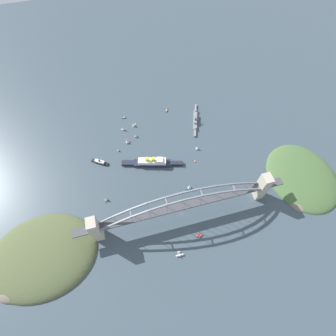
# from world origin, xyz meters

# --- Properties ---
(ground_plane) EXTENTS (1400.00, 1400.00, 0.00)m
(ground_plane) POSITION_xyz_m (0.00, 0.00, 0.00)
(ground_plane) COLOR #3D4C56
(harbor_arch_bridge) EXTENTS (305.02, 15.95, 65.89)m
(harbor_arch_bridge) POSITION_xyz_m (0.00, -0.00, 31.11)
(harbor_arch_bridge) COLOR #BCB29E
(harbor_arch_bridge) RESTS_ON ground
(headland_west_shore) EXTENTS (150.06, 120.38, 30.66)m
(headland_west_shore) POSITION_xyz_m (-203.99, -9.52, 0.00)
(headland_west_shore) COLOR #515B38
(headland_west_shore) RESTS_ON ground
(headland_east_shore) EXTENTS (110.36, 130.84, 21.37)m
(headland_east_shore) POSITION_xyz_m (205.96, 7.47, 0.00)
(headland_east_shore) COLOR #476638
(headland_east_shore) RESTS_ON ground
(ocean_liner) EXTENTS (100.22, 34.88, 18.26)m
(ocean_liner) POSITION_xyz_m (-22.45, 97.59, 5.57)
(ocean_liner) COLOR #1E2333
(ocean_liner) RESTS_ON ground
(naval_cruiser) EXTENTS (29.41, 74.90, 17.23)m
(naval_cruiser) POSITION_xyz_m (77.32, 169.49, 2.94)
(naval_cruiser) COLOR gray
(naval_cruiser) RESTS_ON ground
(harbor_ferry_steamer) EXTENTS (27.85, 20.26, 8.02)m
(harbor_ferry_steamer) POSITION_xyz_m (-106.36, 123.05, 2.44)
(harbor_ferry_steamer) COLOR black
(harbor_ferry_steamer) RESTS_ON ground
(seaplane_taxiing_near_bridge) EXTENTS (11.03, 8.19, 4.64)m
(seaplane_taxiing_near_bridge) POSITION_xyz_m (-20.18, -55.84, 1.90)
(seaplane_taxiing_near_bridge) COLOR #B7B7B2
(seaplane_taxiing_near_bridge) RESTS_ON ground
(seaplane_second_in_formation) EXTENTS (9.30, 8.59, 4.74)m
(seaplane_second_in_formation) POSITION_xyz_m (14.01, -37.51, 1.99)
(seaplane_second_in_formation) COLOR #B7B7B2
(seaplane_second_in_formation) RESTS_ON ground
(small_boat_0) EXTENTS (8.16, 6.15, 9.51)m
(small_boat_0) POSITION_xyz_m (-56.10, 183.04, 4.40)
(small_boat_0) COLOR gold
(small_boat_0) RESTS_ON ground
(small_boat_1) EXTENTS (7.61, 4.38, 7.76)m
(small_boat_1) POSITION_xyz_m (-37.51, 161.21, 3.65)
(small_boat_1) COLOR #2D6B3D
(small_boat_1) RESTS_ON ground
(small_boat_2) EXTENTS (8.04, 8.74, 9.61)m
(small_boat_2) POSITION_xyz_m (-35.76, 186.97, 4.47)
(small_boat_2) COLOR silver
(small_boat_2) RESTS_ON ground
(small_boat_3) EXTENTS (5.05, 6.19, 6.45)m
(small_boat_3) POSITION_xyz_m (-72.87, 139.17, 3.07)
(small_boat_3) COLOR #234C8C
(small_boat_3) RESTS_ON ground
(small_boat_4) EXTENTS (8.68, 2.05, 2.37)m
(small_boat_4) POSITION_xyz_m (-50.19, 210.94, 0.86)
(small_boat_4) COLOR #2D6B3D
(small_boat_4) RESTS_ON ground
(small_boat_5) EXTENTS (6.50, 11.01, 2.27)m
(small_boat_5) POSITION_xyz_m (32.42, 208.33, 0.82)
(small_boat_5) COLOR brown
(small_boat_5) RESTS_ON ground
(small_boat_6) EXTENTS (4.47, 6.59, 1.86)m
(small_boat_6) POSITION_xyz_m (47.79, 83.98, 0.67)
(small_boat_6) COLOR #B2231E
(small_boat_6) RESTS_ON ground
(small_boat_7) EXTENTS (10.64, 6.65, 11.10)m
(small_boat_7) POSITION_xyz_m (24.11, 38.22, 5.12)
(small_boat_7) COLOR #234C8C
(small_boat_7) RESTS_ON ground
(small_boat_8) EXTENTS (5.60, 9.04, 7.94)m
(small_boat_8) POSITION_xyz_m (60.11, 107.20, 3.68)
(small_boat_8) COLOR #234C8C
(small_boat_8) RESTS_ON ground
(small_boat_9) EXTENTS (5.99, 8.04, 9.37)m
(small_boat_9) POSITION_xyz_m (-105.84, 52.54, 4.32)
(small_boat_9) COLOR brown
(small_boat_9) RESTS_ON ground
(small_boat_10) EXTENTS (9.91, 6.45, 8.80)m
(small_boat_10) POSITION_xyz_m (-54.45, 152.20, 4.12)
(small_boat_10) COLOR #B2231E
(small_boat_10) RESTS_ON ground
(channel_marker_buoy) EXTENTS (2.20, 2.20, 2.75)m
(channel_marker_buoy) POSITION_xyz_m (-14.04, 22.89, 1.12)
(channel_marker_buoy) COLOR red
(channel_marker_buoy) RESTS_ON ground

